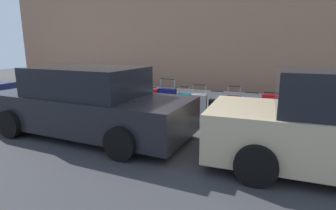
{
  "coord_description": "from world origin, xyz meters",
  "views": [
    {
      "loc": [
        -3.01,
        6.35,
        2.04
      ],
      "look_at": [
        -0.37,
        0.06,
        0.52
      ],
      "focal_mm": 28.39,
      "sensor_mm": 36.0,
      "label": 1
    }
  ],
  "objects": [
    {
      "name": "ground_plane",
      "position": [
        0.0,
        0.0,
        0.0
      ],
      "size": [
        40.0,
        40.0,
        0.0
      ],
      "primitive_type": "plane",
      "color": "#333335"
    },
    {
      "name": "suitcase_black_4",
      "position": [
        -1.54,
        -0.48,
        0.4
      ],
      "size": [
        0.4,
        0.27,
        0.75
      ],
      "color": "black",
      "rests_on": "sidewalk_curb"
    },
    {
      "name": "suitcase_olive_9",
      "position": [
        0.76,
        -0.49,
        0.52
      ],
      "size": [
        0.38,
        0.26,
        1.0
      ],
      "color": "#59601E",
      "rests_on": "sidewalk_curb"
    },
    {
      "name": "suitcase_navy_0",
      "position": [
        -3.32,
        -0.47,
        0.44
      ],
      "size": [
        0.37,
        0.25,
        0.82
      ],
      "color": "navy",
      "rests_on": "sidewalk_curb"
    },
    {
      "name": "suitcase_olive_2",
      "position": [
        -2.41,
        -0.42,
        0.43
      ],
      "size": [
        0.4,
        0.24,
        0.79
      ],
      "color": "#59601E",
      "rests_on": "sidewalk_curb"
    },
    {
      "name": "parked_car_charcoal_1",
      "position": [
        0.99,
        1.56,
        0.74
      ],
      "size": [
        4.83,
        2.13,
        1.58
      ],
      "color": "black",
      "rests_on": "ground_plane"
    },
    {
      "name": "suitcase_silver_5",
      "position": [
        -1.08,
        -0.39,
        0.46
      ],
      "size": [
        0.43,
        0.29,
        0.91
      ],
      "color": "#9EA0A8",
      "rests_on": "sidewalk_curb"
    },
    {
      "name": "suitcase_maroon_10",
      "position": [
        1.22,
        -0.46,
        0.42
      ],
      "size": [
        0.43,
        0.24,
        0.81
      ],
      "color": "maroon",
      "rests_on": "sidewalk_curb"
    },
    {
      "name": "suitcase_teal_6",
      "position": [
        -0.64,
        -0.46,
        0.45
      ],
      "size": [
        0.35,
        0.24,
        0.83
      ],
      "color": "#0F606B",
      "rests_on": "sidewalk_curb"
    },
    {
      "name": "suitcase_maroon_3",
      "position": [
        -1.97,
        -0.51,
        0.46
      ],
      "size": [
        0.37,
        0.23,
        0.91
      ],
      "color": "maroon",
      "rests_on": "sidewalk_curb"
    },
    {
      "name": "suitcase_red_1",
      "position": [
        -2.87,
        -0.39,
        0.52
      ],
      "size": [
        0.42,
        0.19,
        0.82
      ],
      "color": "red",
      "rests_on": "sidewalk_curb"
    },
    {
      "name": "bollard_post",
      "position": [
        3.36,
        -0.3,
        0.52
      ],
      "size": [
        0.13,
        0.13,
        0.75
      ],
      "primitive_type": "cylinder",
      "color": "brown",
      "rests_on": "sidewalk_curb"
    },
    {
      "name": "fire_hydrant",
      "position": [
        2.58,
        -0.45,
        0.57
      ],
      "size": [
        0.39,
        0.21,
        0.83
      ],
      "color": "red",
      "rests_on": "sidewalk_curb"
    },
    {
      "name": "sidewalk_curb",
      "position": [
        0.0,
        -2.5,
        0.07
      ],
      "size": [
        18.0,
        5.0,
        0.14
      ],
      "primitive_type": "cube",
      "color": "#9E9B93",
      "rests_on": "ground_plane"
    },
    {
      "name": "suitcase_navy_7",
      "position": [
        -0.16,
        -0.39,
        0.51
      ],
      "size": [
        0.49,
        0.19,
        1.03
      ],
      "color": "navy",
      "rests_on": "sidewalk_curb"
    },
    {
      "name": "suitcase_black_11",
      "position": [
        1.7,
        -0.42,
        0.43
      ],
      "size": [
        0.42,
        0.24,
        0.84
      ],
      "color": "black",
      "rests_on": "sidewalk_curb"
    },
    {
      "name": "suitcase_red_8",
      "position": [
        0.33,
        -0.4,
        0.49
      ],
      "size": [
        0.38,
        0.23,
        0.76
      ],
      "color": "red",
      "rests_on": "sidewalk_curb"
    }
  ]
}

